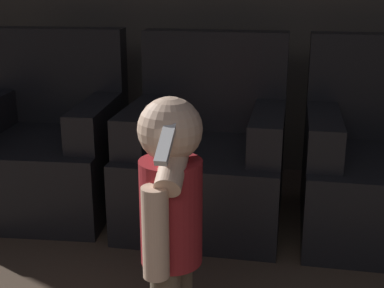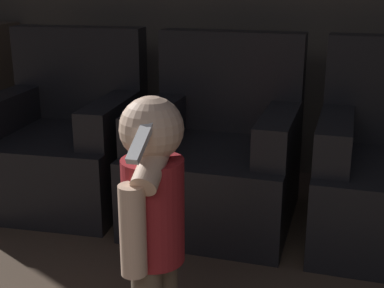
{
  "view_description": "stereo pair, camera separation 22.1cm",
  "coord_description": "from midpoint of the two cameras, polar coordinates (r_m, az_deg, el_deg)",
  "views": [
    {
      "loc": [
        0.2,
        0.99,
        1.25
      ],
      "look_at": [
        -0.19,
        3.06,
        0.59
      ],
      "focal_mm": 50.0,
      "sensor_mm": 36.0,
      "label": 1
    },
    {
      "loc": [
        0.42,
        1.04,
        1.25
      ],
      "look_at": [
        -0.19,
        3.06,
        0.59
      ],
      "focal_mm": 50.0,
      "sensor_mm": 36.0,
      "label": 2
    }
  ],
  "objects": [
    {
      "name": "armchair_left",
      "position": [
        3.17,
        -11.5,
        0.1
      ],
      "size": [
        0.87,
        0.9,
        0.97
      ],
      "rotation": [
        0.0,
        0.0,
        0.08
      ],
      "color": "black",
      "rests_on": "ground_plane"
    },
    {
      "name": "armchair_middle",
      "position": [
        2.87,
        5.04,
        -1.49
      ],
      "size": [
        0.81,
        0.84,
        0.97
      ],
      "rotation": [
        0.0,
        0.0,
        0.0
      ],
      "color": "black",
      "rests_on": "ground_plane"
    },
    {
      "name": "person_toddler",
      "position": [
        1.71,
        -0.54,
        -7.3
      ],
      "size": [
        0.2,
        0.35,
        0.91
      ],
      "rotation": [
        0.0,
        0.0,
        -1.73
      ],
      "color": "brown",
      "rests_on": "ground_plane"
    }
  ]
}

